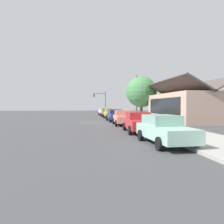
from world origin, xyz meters
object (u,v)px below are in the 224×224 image
traffic_light_main (101,99)px  car_cherry (138,122)px  car_ivory (104,111)px  fire_hydrant_red (112,114)px  car_olive (107,112)px  shade_tree (141,92)px  utility_pole_wooden (137,95)px  car_seafoam (164,129)px  car_coral (124,118)px  car_mustard (111,113)px  car_navy (115,115)px

traffic_light_main → car_cherry: bearing=0.5°
car_ivory → fire_hydrant_red: (3.61, 1.34, -0.32)m
car_olive → shade_tree: bearing=53.3°
car_olive → utility_pole_wooden: bearing=77.2°
car_seafoam → fire_hydrant_red: (-31.04, 1.32, -0.32)m
car_coral → traffic_light_main: size_ratio=0.84×
car_mustard → car_seafoam: 23.14m
car_coral → shade_tree: bearing=159.5°
car_ivory → utility_pole_wooden: 9.40m
car_seafoam → car_ivory: bearing=177.9°
car_mustard → fire_hydrant_red: car_mustard is taller
car_cherry → car_navy: bearing=-176.3°
fire_hydrant_red → car_mustard: bearing=-9.8°
car_cherry → utility_pole_wooden: bearing=169.3°
car_coral → utility_pole_wooden: size_ratio=0.58×
car_ivory → car_coral: size_ratio=1.08×
car_cherry → traffic_light_main: 33.16m
car_ivory → car_mustard: 11.51m
car_navy → car_olive: bearing=178.2°
car_navy → car_coral: bearing=0.6°
car_mustard → car_cherry: same height
shade_tree → traffic_light_main: size_ratio=1.35×
car_mustard → fire_hydrant_red: size_ratio=6.17×
shade_tree → utility_pole_wooden: size_ratio=0.93×
car_coral → car_cherry: (6.16, 0.03, 0.00)m
car_mustard → car_coral: 11.54m
car_navy → utility_pole_wooden: bearing=151.5°
car_mustard → car_coral: (11.54, -0.04, 0.00)m
car_mustard → car_navy: same height
car_coral → fire_hydrant_red: car_coral is taller
car_navy → fire_hydrant_red: car_navy is taller
car_ivory → car_navy: 17.58m
car_mustard → traffic_light_main: size_ratio=0.84×
car_ivory → traffic_light_main: traffic_light_main is taller
fire_hydrant_red → shade_tree: bearing=32.9°
car_coral → traffic_light_main: (-26.89, -0.26, 2.68)m
car_seafoam → utility_pole_wooden: utility_pole_wooden is taller
car_cherry → car_seafoam: bearing=3.4°
car_ivory → traffic_light_main: (-3.84, -0.32, 2.67)m
car_ivory → utility_pole_wooden: size_ratio=0.63×
car_olive → car_seafoam: same height
traffic_light_main → utility_pole_wooden: (10.92, 5.66, 0.44)m
car_coral → traffic_light_main: traffic_light_main is taller
car_navy → traffic_light_main: 21.59m
car_olive → utility_pole_wooden: utility_pole_wooden is taller
car_olive → shade_tree: 7.70m
car_mustard → shade_tree: shade_tree is taller
car_cherry → traffic_light_main: size_ratio=0.92×
car_navy → car_coral: (5.47, 0.13, -0.00)m
car_seafoam → car_olive: bearing=177.8°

